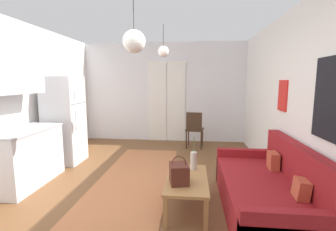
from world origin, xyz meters
name	(u,v)px	position (x,y,z in m)	size (l,w,h in m)	color
ground_plane	(134,204)	(0.00, 0.00, -0.05)	(4.98, 7.48, 0.10)	brown
wall_back	(164,93)	(0.00, 3.49, 1.33)	(4.58, 0.13, 2.68)	silver
wall_right	(312,106)	(2.24, 0.00, 1.34)	(0.12, 7.08, 2.68)	white
area_rug	(135,180)	(-0.16, 0.68, 0.01)	(1.20, 3.45, 0.01)	#B26B42
couch	(271,193)	(1.77, -0.15, 0.27)	(0.95, 1.97, 0.88)	maroon
coffee_table	(187,182)	(0.74, -0.11, 0.35)	(0.53, 1.01, 0.40)	#A87542
bamboo_vase	(194,161)	(0.82, 0.20, 0.53)	(0.09, 0.09, 0.48)	beige
handbag	(179,173)	(0.64, -0.27, 0.53)	(0.27, 0.30, 0.34)	#512319
refrigerator	(64,120)	(-1.77, 1.44, 0.87)	(0.66, 0.65, 1.74)	white
kitchen_counter	(23,137)	(-1.85, 0.34, 0.78)	(0.58, 1.24, 2.04)	silver
accent_chair	(194,128)	(0.85, 2.72, 0.51)	(0.47, 0.45, 0.91)	#382619
pendant_lamp_near	(134,41)	(0.04, 0.01, 2.14)	(0.29, 0.29, 0.68)	black
pendant_lamp_far	(163,51)	(0.24, 1.45, 2.19)	(0.20, 0.20, 0.59)	black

